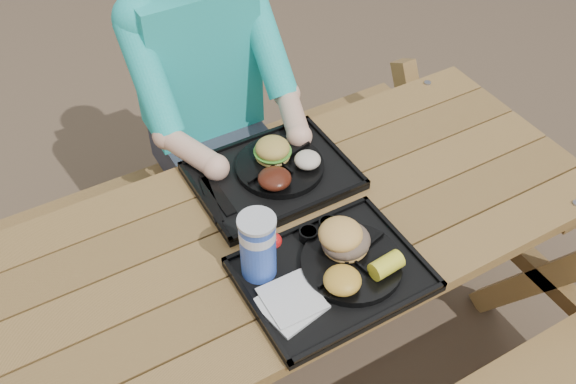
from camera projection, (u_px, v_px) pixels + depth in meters
ground at (288, 366)px, 2.28m from camera, size 60.00×60.00×0.00m
picnic_table at (288, 305)px, 2.02m from camera, size 1.80×1.49×0.75m
tray_near at (332, 275)px, 1.62m from camera, size 0.45×0.35×0.02m
tray_far at (273, 177)px, 1.88m from camera, size 0.45×0.35×0.02m
plate_near at (352, 263)px, 1.62m from camera, size 0.26×0.26×0.02m
plate_far at (280, 166)px, 1.88m from camera, size 0.26×0.26×0.02m
napkin_stack at (290, 304)px, 1.54m from camera, size 0.16×0.16×0.02m
soda_cup at (258, 248)px, 1.56m from camera, size 0.09×0.09×0.18m
condiment_bbq at (308, 235)px, 1.68m from camera, size 0.05×0.05×0.03m
condiment_mustard at (328, 226)px, 1.71m from camera, size 0.05×0.05×0.03m
sandwich at (347, 231)px, 1.60m from camera, size 0.12×0.12×0.12m
mac_cheese at (342, 280)px, 1.54m from camera, size 0.09×0.09×0.05m
corn_cob at (386, 265)px, 1.58m from camera, size 0.09×0.09×0.05m
cutlery_far at (218, 194)px, 1.81m from camera, size 0.03×0.18×0.01m
burger at (272, 145)px, 1.86m from camera, size 0.10×0.10×0.09m
baked_beans at (275, 179)px, 1.80m from camera, size 0.10×0.10×0.04m
potato_salad at (307, 160)px, 1.85m from camera, size 0.08×0.08×0.04m
diner at (205, 116)px, 2.27m from camera, size 0.48×0.84×1.28m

